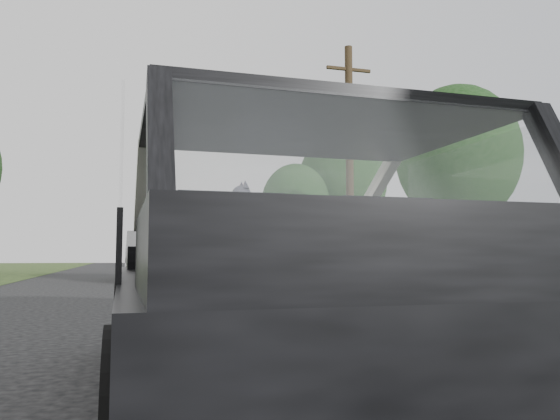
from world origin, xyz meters
TOP-DOWN VIEW (x-y plane):
  - ground at (0.00, 0.00)m, footprint 140.00×140.00m
  - subject_car at (0.00, 0.00)m, footprint 1.80×4.00m
  - dashboard at (0.00, 0.62)m, footprint 1.58×0.45m
  - driver_seat at (-0.40, -0.29)m, footprint 0.50×0.72m
  - passenger_seat at (0.40, -0.29)m, footprint 0.50×0.72m
  - steering_wheel at (-0.40, 0.33)m, footprint 0.36×0.36m
  - cat at (0.14, 0.62)m, footprint 0.66×0.30m
  - guardrail at (4.30, 10.00)m, footprint 0.05×90.00m
  - other_car at (0.15, 15.82)m, footprint 2.10×5.07m
  - highway_sign at (5.08, 25.23)m, footprint 0.40×0.86m
  - utility_pole at (6.40, 13.78)m, footprint 0.29×0.29m
  - tree_1 at (12.41, 16.46)m, footprint 6.03×6.03m
  - tree_2 at (8.81, 27.21)m, footprint 5.14×5.14m
  - tree_3 at (12.68, 29.35)m, footprint 7.30×7.30m

SIDE VIEW (x-z plane):
  - ground at x=0.00m, z-range 0.00..0.00m
  - guardrail at x=4.30m, z-range 0.42..0.74m
  - subject_car at x=0.00m, z-range 0.00..1.45m
  - other_car at x=0.15m, z-range 0.00..1.65m
  - dashboard at x=0.00m, z-range 0.70..1.00m
  - driver_seat at x=-0.40m, z-range 0.67..1.09m
  - passenger_seat at x=0.40m, z-range 0.67..1.09m
  - steering_wheel at x=-0.40m, z-range 0.90..0.94m
  - cat at x=0.14m, z-range 0.95..1.23m
  - highway_sign at x=5.08m, z-range 0.00..2.22m
  - tree_2 at x=8.81m, z-range 0.00..6.04m
  - tree_1 at x=12.41m, z-range 0.00..7.69m
  - utility_pole at x=6.40m, z-range 0.00..7.94m
  - tree_3 at x=12.68m, z-range 0.00..8.59m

